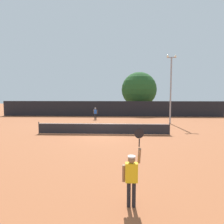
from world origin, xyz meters
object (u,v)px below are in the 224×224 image
at_px(large_tree, 139,90).
at_px(parked_car_mid, 101,108).
at_px(tennis_ball, 128,132).
at_px(player_receiving, 95,112).
at_px(player_serving, 132,173).
at_px(light_pole, 171,85).
at_px(parked_car_near, 73,109).

xyz_separation_m(large_tree, parked_car_mid, (-7.37, 2.64, -3.65)).
bearing_deg(tennis_ball, parked_car_mid, 102.35).
bearing_deg(player_receiving, player_serving, 100.24).
distance_m(light_pole, parked_car_mid, 18.82).
xyz_separation_m(player_serving, tennis_ball, (0.29, 12.39, -1.04)).
xyz_separation_m(player_serving, parked_car_mid, (-4.39, 33.76, -0.30)).
distance_m(tennis_ball, parked_car_mid, 21.89).
bearing_deg(parked_car_mid, large_tree, -13.02).
relative_size(player_serving, player_receiving, 1.52).
xyz_separation_m(player_receiving, parked_car_near, (-5.61, 9.52, -0.21)).
height_order(light_pole, large_tree, light_pole).
bearing_deg(player_serving, player_receiving, 100.24).
bearing_deg(large_tree, light_pole, -78.42).
relative_size(player_receiving, parked_car_near, 0.37).
relative_size(large_tree, parked_car_mid, 1.74).
bearing_deg(light_pole, large_tree, 101.58).
bearing_deg(tennis_ball, player_serving, -91.33).
relative_size(tennis_ball, parked_car_near, 0.02).
xyz_separation_m(player_serving, large_tree, (2.98, 31.11, 3.35)).
height_order(player_receiving, parked_car_near, parked_car_near).
bearing_deg(parked_car_mid, player_receiving, -81.21).
bearing_deg(light_pole, player_receiving, 159.15).
xyz_separation_m(player_receiving, parked_car_mid, (-0.43, 11.83, -0.21)).
relative_size(player_receiving, tennis_ball, 23.87).
height_order(player_serving, parked_car_near, player_serving).
distance_m(player_serving, parked_car_near, 32.87).
height_order(player_serving, parked_car_mid, player_serving).
distance_m(tennis_ball, parked_car_near, 21.47).
bearing_deg(player_receiving, parked_car_mid, -87.93).
bearing_deg(parked_car_near, player_receiving, -64.61).
xyz_separation_m(light_pole, parked_car_near, (-15.17, 13.16, -3.87)).
bearing_deg(player_serving, parked_car_mid, 97.41).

